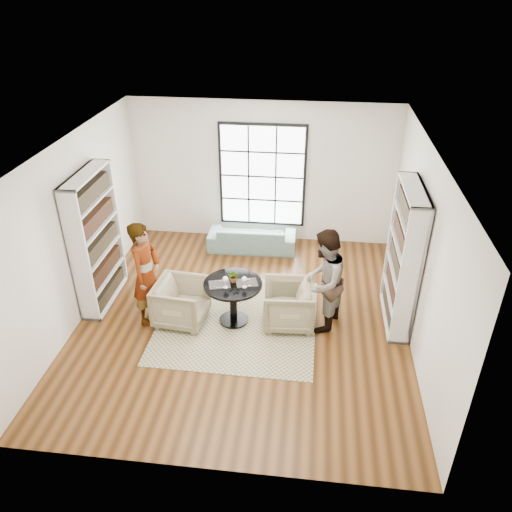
# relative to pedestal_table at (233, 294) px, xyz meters

# --- Properties ---
(ground) EXTENTS (6.00, 6.00, 0.00)m
(ground) POSITION_rel_pedestal_table_xyz_m (0.15, 0.10, -0.56)
(ground) COLOR brown
(room_shell) EXTENTS (6.00, 6.01, 6.00)m
(room_shell) POSITION_rel_pedestal_table_xyz_m (0.15, 0.64, 0.70)
(room_shell) COLOR silver
(room_shell) RESTS_ON ground
(rug) EXTENTS (2.68, 2.68, 0.01)m
(rug) POSITION_rel_pedestal_table_xyz_m (0.06, 0.02, -0.55)
(rug) COLOR tan
(rug) RESTS_ON ground
(pedestal_table) EXTENTS (0.96, 0.96, 0.77)m
(pedestal_table) POSITION_rel_pedestal_table_xyz_m (0.00, 0.00, 0.00)
(pedestal_table) COLOR black
(pedestal_table) RESTS_ON ground
(sofa) EXTENTS (1.85, 0.76, 0.54)m
(sofa) POSITION_rel_pedestal_table_xyz_m (-0.01, 2.55, -0.29)
(sofa) COLOR slate
(sofa) RESTS_ON ground
(armchair_left) EXTENTS (0.91, 0.89, 0.76)m
(armchair_left) POSITION_rel_pedestal_table_xyz_m (-0.87, -0.09, -0.18)
(armchair_left) COLOR tan
(armchair_left) RESTS_ON ground
(armchair_right) EXTENTS (0.89, 0.87, 0.76)m
(armchair_right) POSITION_rel_pedestal_table_xyz_m (0.91, 0.05, -0.18)
(armchair_right) COLOR tan
(armchair_right) RESTS_ON ground
(person_left) EXTENTS (0.55, 0.73, 1.82)m
(person_left) POSITION_rel_pedestal_table_xyz_m (-1.42, -0.09, 0.35)
(person_left) COLOR gray
(person_left) RESTS_ON ground
(person_right) EXTENTS (0.92, 1.04, 1.78)m
(person_right) POSITION_rel_pedestal_table_xyz_m (1.46, 0.05, 0.33)
(person_right) COLOR gray
(person_right) RESTS_ON ground
(placemat_left) EXTENTS (0.40, 0.34, 0.01)m
(placemat_left) POSITION_rel_pedestal_table_xyz_m (-0.21, -0.07, 0.22)
(placemat_left) COLOR black
(placemat_left) RESTS_ON pedestal_table
(placemat_right) EXTENTS (0.40, 0.34, 0.01)m
(placemat_right) POSITION_rel_pedestal_table_xyz_m (0.22, 0.04, 0.22)
(placemat_right) COLOR black
(placemat_right) RESTS_ON pedestal_table
(cutlery_left) EXTENTS (0.19, 0.25, 0.01)m
(cutlery_left) POSITION_rel_pedestal_table_xyz_m (-0.21, -0.07, 0.22)
(cutlery_left) COLOR silver
(cutlery_left) RESTS_ON placemat_left
(cutlery_right) EXTENTS (0.19, 0.25, 0.01)m
(cutlery_right) POSITION_rel_pedestal_table_xyz_m (0.22, 0.04, 0.22)
(cutlery_right) COLOR silver
(cutlery_right) RESTS_ON placemat_right
(wine_glass_left) EXTENTS (0.09, 0.09, 0.21)m
(wine_glass_left) POSITION_rel_pedestal_table_xyz_m (-0.09, -0.14, 0.36)
(wine_glass_left) COLOR silver
(wine_glass_left) RESTS_ON pedestal_table
(wine_glass_right) EXTENTS (0.09, 0.09, 0.20)m
(wine_glass_right) POSITION_rel_pedestal_table_xyz_m (0.20, -0.09, 0.36)
(wine_glass_right) COLOR silver
(wine_glass_right) RESTS_ON pedestal_table
(flower_centerpiece) EXTENTS (0.22, 0.20, 0.21)m
(flower_centerpiece) POSITION_rel_pedestal_table_xyz_m (0.01, 0.05, 0.32)
(flower_centerpiece) COLOR gray
(flower_centerpiece) RESTS_ON pedestal_table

